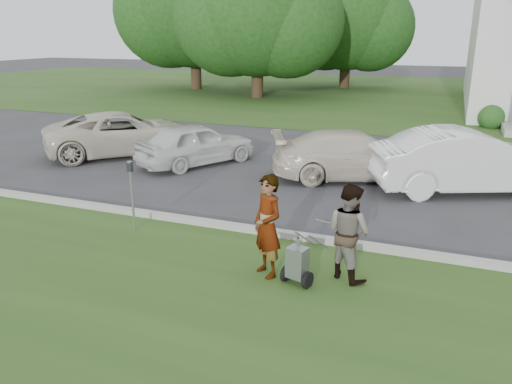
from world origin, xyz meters
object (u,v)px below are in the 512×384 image
Objects in this scene: tree_back at (347,22)px; person_right at (349,233)px; striping_cart at (298,263)px; car_c at (354,155)px; parking_meter_near at (132,188)px; car_b at (196,144)px; tree_far at (194,8)px; car_d at (468,161)px; person_left at (267,227)px; tree_left at (257,14)px; car_a at (124,133)px.

person_right is (6.43, -30.71, -3.89)m from tree_back.
car_c is (-0.35, 6.75, 0.29)m from striping_cart.
parking_meter_near is 0.39× the size of car_b.
car_c is at bearing -51.75° from tree_far.
car_d reaches higher than parking_meter_near.
tree_far is 3.00× the size of car_b.
striping_cart is at bearing 24.29° from person_left.
car_d is at bearing 83.55° from striping_cart.
person_right reaches higher than car_d.
tree_back is at bearing -46.44° from person_right.
tree_back is at bearing 115.92° from striping_cart.
tree_back reaches higher than person_right.
car_c is at bearing 125.61° from person_left.
tree_left is at bearing 128.24° from striping_cart.
tree_left is at bearing 104.67° from parking_meter_near.
person_left is at bearing -176.30° from car_a.
striping_cart is 0.20× the size of car_a.
tree_far is at bearing 136.47° from striping_cart.
person_left is (-0.58, 0.14, 0.51)m from striping_cart.
person_right is 8.48m from car_b.
tree_left is 10.32× the size of striping_cart.
person_right is 6.31m from car_c.
parking_meter_near is at bearing 133.13° from car_b.
person_left is at bearing -68.43° from tree_left.
tree_left is 8.95m from tree_back.
person_right is (0.72, 0.54, 0.45)m from striping_cart.
tree_far is 2.24× the size of car_a.
car_c is (7.95, -0.14, -0.04)m from car_a.
tree_far reaches higher than tree_back.
tree_left is 6.73m from tree_far.
car_a is at bearing 65.01° from car_c.
tree_far reaches higher than person_right.
striping_cart is 0.79m from person_left.
car_a is (-4.40, 5.87, -0.24)m from parking_meter_near.
car_a is at bearing -85.04° from tree_left.
car_a reaches higher than striping_cart.
car_b is 7.95m from car_d.
tree_far is (-6.00, 3.00, 0.58)m from tree_left.
car_b is at bearing -62.16° from tree_far.
person_right is at bearing 138.56° from car_d.
car_b is (10.42, -19.73, -5.03)m from tree_far.
person_left is (5.13, -31.11, -3.83)m from tree_back.
car_d is at bearing -46.99° from tree_far.
person_right is at bearing -170.28° from car_a.
tree_left is at bearing -46.37° from car_b.
car_c is (4.95, 0.24, 0.02)m from car_b.
tree_far is 6.50× the size of person_left.
car_a is (-2.58, -24.36, -4.00)m from tree_back.
parking_meter_near reaches higher than car_b.
striping_cart is (5.71, -31.25, -4.34)m from tree_back.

